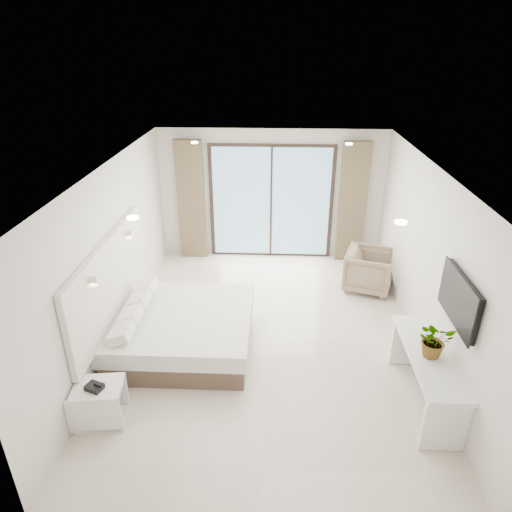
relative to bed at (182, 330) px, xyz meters
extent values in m
plane|color=beige|center=(1.28, 0.28, -0.30)|extent=(6.20, 6.20, 0.00)
cube|color=silver|center=(1.28, 3.38, 1.05)|extent=(4.60, 0.02, 2.70)
cube|color=silver|center=(1.28, -2.82, 1.05)|extent=(4.60, 0.02, 2.70)
cube|color=silver|center=(-1.02, 0.28, 1.05)|extent=(0.02, 6.20, 2.70)
cube|color=silver|center=(3.58, 0.28, 1.05)|extent=(0.02, 6.20, 2.70)
cube|color=white|center=(1.28, 0.28, 2.40)|extent=(4.60, 6.20, 0.02)
cube|color=white|center=(-0.97, 0.00, 0.85)|extent=(0.08, 3.00, 1.20)
cube|color=black|center=(3.53, -1.02, 1.25)|extent=(0.06, 1.00, 0.58)
cube|color=black|center=(3.49, -1.02, 1.25)|extent=(0.02, 1.04, 0.62)
cube|color=black|center=(1.28, 3.35, 0.90)|extent=(2.56, 0.04, 2.42)
cube|color=#90C4E7|center=(1.28, 3.32, 0.90)|extent=(2.40, 0.01, 2.30)
cube|color=brown|center=(-0.37, 3.24, 0.95)|extent=(0.55, 0.14, 2.50)
cube|color=brown|center=(2.93, 3.24, 0.95)|extent=(0.55, 0.14, 2.50)
cylinder|color=white|center=(-0.02, -1.52, 2.38)|extent=(0.12, 0.12, 0.02)
cylinder|color=white|center=(2.58, -1.52, 2.38)|extent=(0.12, 0.12, 0.02)
cylinder|color=white|center=(-0.02, 2.08, 2.38)|extent=(0.12, 0.12, 0.02)
cylinder|color=white|center=(2.58, 2.08, 2.38)|extent=(0.12, 0.12, 0.02)
cube|color=brown|center=(0.02, 0.00, -0.14)|extent=(1.97, 1.87, 0.32)
cube|color=white|center=(0.02, 0.00, 0.14)|extent=(2.05, 1.95, 0.26)
cube|color=white|center=(-0.67, -0.64, 0.34)|extent=(0.28, 0.39, 0.14)
cube|color=white|center=(-0.67, -0.22, 0.34)|extent=(0.28, 0.39, 0.14)
cube|color=white|center=(-0.67, 0.22, 0.34)|extent=(0.28, 0.39, 0.14)
cube|color=white|center=(-0.67, 0.64, 0.34)|extent=(0.28, 0.39, 0.14)
cube|color=white|center=(-0.70, -1.52, 0.20)|extent=(0.63, 0.53, 0.05)
cube|color=white|center=(-0.70, -1.52, -0.27)|extent=(0.63, 0.53, 0.05)
cube|color=white|center=(-0.70, -1.73, -0.04)|extent=(0.58, 0.12, 0.47)
cube|color=white|center=(-0.70, -1.31, -0.04)|extent=(0.58, 0.12, 0.47)
cube|color=black|center=(-0.71, -1.57, 0.26)|extent=(0.23, 0.21, 0.06)
cube|color=white|center=(3.32, -1.02, 0.44)|extent=(0.53, 1.70, 0.06)
cube|color=white|center=(3.32, -1.79, 0.05)|extent=(0.51, 0.06, 0.71)
cube|color=white|center=(3.32, -0.26, 0.05)|extent=(0.51, 0.06, 0.71)
imported|color=#33662D|center=(3.32, -1.06, 0.65)|extent=(0.45, 0.49, 0.36)
imported|color=#968762|center=(3.13, 1.95, 0.12)|extent=(0.98, 1.02, 0.85)
camera|label=1|loc=(1.39, -5.65, 3.97)|focal=32.00mm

